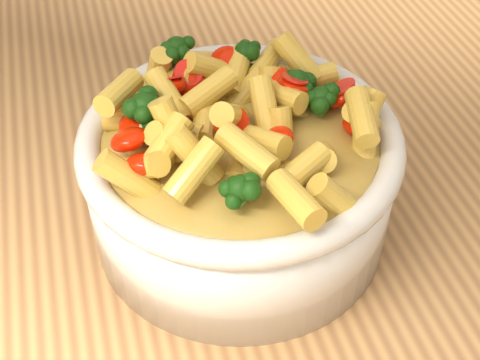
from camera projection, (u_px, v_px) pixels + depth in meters
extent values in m
cube|color=tan|center=(199.00, 210.00, 0.56)|extent=(1.20, 0.80, 0.04)
cylinder|color=tan|center=(461.00, 190.00, 1.22)|extent=(0.05, 0.05, 0.86)
cylinder|color=silver|center=(240.00, 184.00, 0.49)|extent=(0.22, 0.22, 0.09)
ellipsoid|color=silver|center=(240.00, 210.00, 0.51)|extent=(0.20, 0.20, 0.03)
torus|color=silver|center=(240.00, 139.00, 0.46)|extent=(0.23, 0.23, 0.02)
ellipsoid|color=gold|center=(240.00, 139.00, 0.46)|extent=(0.19, 0.19, 0.02)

